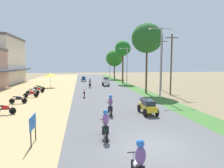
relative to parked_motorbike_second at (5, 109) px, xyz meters
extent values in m
plane|color=#7A6B4C|center=(9.70, -7.91, -0.55)|extent=(180.00, 180.00, 0.00)
cube|color=#565659|center=(9.70, -7.91, -0.51)|extent=(9.00, 140.00, 0.08)
cube|color=#2D3847|center=(-6.07, 16.95, 2.52)|extent=(1.20, 8.18, 0.25)
cube|color=beige|center=(-10.30, 28.61, 4.25)|extent=(6.12, 12.76, 9.60)
cube|color=#2D3847|center=(-6.64, 28.61, 2.52)|extent=(1.20, 12.76, 0.25)
cube|color=#59514C|center=(-10.30, 28.61, 9.30)|extent=(6.32, 12.96, 0.50)
cylinder|color=black|center=(0.59, 0.00, -0.21)|extent=(0.56, 0.06, 0.56)
cube|color=#333338|center=(-0.03, 0.00, -0.03)|extent=(1.12, 0.12, 0.12)
ellipsoid|color=red|center=(0.05, 0.00, 0.11)|extent=(0.64, 0.28, 0.32)
cube|color=black|center=(-0.31, 0.00, 0.23)|extent=(0.44, 0.20, 0.10)
cylinder|color=#A5A8AD|center=(0.53, 0.00, 0.06)|extent=(0.26, 0.05, 0.68)
cylinder|color=black|center=(0.47, 0.00, 0.43)|extent=(0.04, 0.54, 0.04)
cylinder|color=black|center=(0.28, 4.65, -0.21)|extent=(0.56, 0.06, 0.56)
cylinder|color=black|center=(-0.96, 4.65, -0.21)|extent=(0.56, 0.06, 0.56)
cube|color=#333338|center=(-0.34, 4.65, -0.03)|extent=(1.12, 0.12, 0.12)
ellipsoid|color=black|center=(-0.26, 4.65, 0.11)|extent=(0.64, 0.28, 0.32)
cube|color=black|center=(-0.62, 4.65, 0.23)|extent=(0.44, 0.20, 0.10)
cylinder|color=#A5A8AD|center=(0.22, 4.65, 0.06)|extent=(0.26, 0.05, 0.68)
cylinder|color=black|center=(0.16, 4.65, 0.43)|extent=(0.04, 0.54, 0.04)
cylinder|color=black|center=(0.66, 8.47, -0.21)|extent=(0.56, 0.06, 0.56)
cylinder|color=black|center=(-0.58, 8.47, -0.21)|extent=(0.56, 0.06, 0.56)
cube|color=#333338|center=(0.04, 8.47, -0.03)|extent=(1.12, 0.12, 0.12)
ellipsoid|color=red|center=(0.12, 8.47, 0.11)|extent=(0.64, 0.28, 0.32)
cube|color=black|center=(-0.24, 8.47, 0.23)|extent=(0.44, 0.20, 0.10)
cylinder|color=#A5A8AD|center=(0.60, 8.47, 0.06)|extent=(0.26, 0.05, 0.68)
cylinder|color=black|center=(0.54, 8.47, 0.43)|extent=(0.04, 0.54, 0.04)
cylinder|color=black|center=(0.33, 10.95, -0.21)|extent=(0.56, 0.06, 0.56)
cylinder|color=black|center=(-0.91, 10.95, -0.21)|extent=(0.56, 0.06, 0.56)
cube|color=#333338|center=(-0.29, 10.95, -0.03)|extent=(1.12, 0.12, 0.12)
ellipsoid|color=silver|center=(-0.21, 10.95, 0.11)|extent=(0.64, 0.28, 0.32)
cube|color=black|center=(-0.57, 10.95, 0.23)|extent=(0.44, 0.20, 0.10)
cylinder|color=#A5A8AD|center=(0.27, 10.95, 0.06)|extent=(0.26, 0.05, 0.68)
cylinder|color=black|center=(0.21, 10.95, 0.43)|extent=(0.04, 0.54, 0.04)
cylinder|color=black|center=(0.65, 12.66, -0.21)|extent=(0.56, 0.06, 0.56)
cylinder|color=black|center=(-0.59, 12.66, -0.21)|extent=(0.56, 0.06, 0.56)
cube|color=#333338|center=(0.03, 12.66, -0.03)|extent=(1.12, 0.12, 0.12)
ellipsoid|color=red|center=(0.11, 12.66, 0.11)|extent=(0.64, 0.28, 0.32)
cube|color=black|center=(-0.25, 12.66, 0.23)|extent=(0.44, 0.20, 0.10)
cylinder|color=#A5A8AD|center=(0.59, 12.66, 0.06)|extent=(0.26, 0.05, 0.68)
cylinder|color=black|center=(0.53, 12.66, 0.43)|extent=(0.04, 0.54, 0.04)
cylinder|color=black|center=(0.28, 15.26, -0.21)|extent=(0.56, 0.06, 0.56)
cylinder|color=black|center=(-0.96, 15.26, -0.21)|extent=(0.56, 0.06, 0.56)
cube|color=#333338|center=(-0.34, 15.26, -0.03)|extent=(1.12, 0.12, 0.12)
ellipsoid|color=#14722D|center=(-0.26, 15.26, 0.11)|extent=(0.64, 0.28, 0.32)
cube|color=black|center=(-0.62, 15.26, 0.23)|extent=(0.44, 0.20, 0.10)
cylinder|color=#A5A8AD|center=(0.22, 15.26, 0.06)|extent=(0.26, 0.05, 0.68)
cylinder|color=black|center=(0.16, 15.26, 0.43)|extent=(0.04, 0.54, 0.04)
cylinder|color=#262628|center=(3.72, -7.17, -0.09)|extent=(0.06, 0.06, 0.80)
cylinder|color=#262628|center=(3.72, -6.17, -0.09)|extent=(0.06, 0.06, 0.80)
cube|color=#1959B2|center=(3.72, -6.67, 0.66)|extent=(0.04, 1.30, 0.70)
cylinder|color=#99999E|center=(0.89, 19.18, 0.56)|extent=(0.05, 0.05, 2.10)
cone|color=gold|center=(0.89, 19.18, 1.76)|extent=(2.20, 2.20, 0.55)
cylinder|color=#4C351E|center=(15.43, 9.53, 2.82)|extent=(0.26, 0.26, 6.63)
ellipsoid|color=#215722|center=(15.43, 9.53, 7.26)|extent=(4.29, 4.29, 4.09)
cylinder|color=#4C351E|center=(15.34, 24.75, 2.84)|extent=(0.34, 0.34, 6.66)
ellipsoid|color=#1B651F|center=(15.34, 24.75, 7.05)|extent=(3.36, 3.36, 3.21)
cylinder|color=#4C351E|center=(15.69, 37.31, 1.79)|extent=(0.34, 0.34, 4.56)
ellipsoid|color=#24681D|center=(15.69, 37.31, 5.30)|extent=(4.68, 4.68, 4.50)
cylinder|color=gray|center=(15.50, 4.76, 3.69)|extent=(0.16, 0.16, 8.36)
cylinder|color=gray|center=(14.80, 4.76, 7.72)|extent=(1.40, 0.08, 0.08)
ellipsoid|color=silver|center=(14.10, 4.76, 7.65)|extent=(0.36, 0.20, 0.14)
cylinder|color=gray|center=(16.20, 4.76, 7.72)|extent=(1.40, 0.08, 0.08)
ellipsoid|color=silver|center=(16.90, 4.76, 7.65)|extent=(0.36, 0.20, 0.14)
cylinder|color=gray|center=(15.50, 21.53, 3.22)|extent=(0.16, 0.16, 7.42)
cylinder|color=gray|center=(14.80, 21.53, 6.78)|extent=(1.40, 0.08, 0.08)
ellipsoid|color=silver|center=(14.10, 21.53, 6.71)|extent=(0.36, 0.20, 0.14)
cylinder|color=gray|center=(16.20, 21.53, 6.78)|extent=(1.40, 0.08, 0.08)
ellipsoid|color=silver|center=(16.90, 21.53, 6.71)|extent=(0.36, 0.20, 0.14)
cylinder|color=gray|center=(15.50, 44.65, 3.24)|extent=(0.16, 0.16, 7.47)
cylinder|color=gray|center=(14.80, 44.65, 6.83)|extent=(1.40, 0.08, 0.08)
ellipsoid|color=silver|center=(14.10, 44.65, 6.76)|extent=(0.36, 0.20, 0.14)
cylinder|color=gray|center=(16.20, 44.65, 6.83)|extent=(1.40, 0.08, 0.08)
ellipsoid|color=silver|center=(16.90, 44.65, 6.76)|extent=(0.36, 0.20, 0.14)
cylinder|color=brown|center=(18.35, 7.91, 3.56)|extent=(0.20, 0.20, 8.22)
cube|color=#473323|center=(18.35, 7.91, 7.17)|extent=(1.80, 0.10, 0.10)
cylinder|color=brown|center=(18.99, 12.62, 3.59)|extent=(0.20, 0.20, 8.29)
cube|color=#473323|center=(18.99, 12.62, 7.24)|extent=(1.80, 0.10, 0.10)
cube|color=gold|center=(11.63, -1.81, 0.10)|extent=(0.88, 2.25, 0.44)
cube|color=#232B38|center=(11.63, -1.91, 0.52)|extent=(0.81, 1.30, 0.40)
cylinder|color=black|center=(12.13, -2.62, -0.15)|extent=(0.11, 0.64, 0.64)
cylinder|color=black|center=(11.14, -2.62, -0.15)|extent=(0.11, 0.64, 0.64)
cylinder|color=black|center=(12.13, -1.00, -0.15)|extent=(0.11, 0.64, 0.64)
cylinder|color=black|center=(11.14, -1.00, -0.15)|extent=(0.11, 0.64, 0.64)
cube|color=silver|center=(10.95, 19.86, 0.38)|extent=(0.95, 2.40, 0.95)
cube|color=#232B38|center=(10.95, 19.76, 1.03)|extent=(0.87, 2.00, 0.35)
cylinder|color=black|center=(11.48, 19.00, -0.13)|extent=(0.12, 0.68, 0.68)
cylinder|color=black|center=(10.41, 19.00, -0.13)|extent=(0.12, 0.68, 0.68)
cylinder|color=black|center=(11.48, 20.72, -0.13)|extent=(0.12, 0.68, 0.68)
cylinder|color=black|center=(10.41, 20.72, -0.13)|extent=(0.12, 0.68, 0.68)
cube|color=navy|center=(6.94, 30.00, 0.11)|extent=(0.84, 1.95, 0.50)
cube|color=#232B38|center=(6.94, 29.95, 0.56)|extent=(0.77, 1.10, 0.40)
cylinder|color=black|center=(6.47, 30.70, -0.17)|extent=(0.10, 0.60, 0.60)
cylinder|color=black|center=(7.41, 30.70, -0.17)|extent=(0.10, 0.60, 0.60)
cylinder|color=black|center=(6.47, 29.30, -0.17)|extent=(0.10, 0.60, 0.60)
cylinder|color=black|center=(7.41, 29.30, -0.17)|extent=(0.10, 0.60, 0.60)
cylinder|color=black|center=(8.09, -10.28, -0.19)|extent=(0.06, 0.56, 0.56)
ellipsoid|color=silver|center=(8.09, -10.82, 0.13)|extent=(0.28, 0.64, 0.32)
cylinder|color=#A5A8AD|center=(8.09, -10.34, 0.08)|extent=(0.05, 0.26, 0.68)
cylinder|color=black|center=(8.09, -10.40, 0.45)|extent=(0.54, 0.04, 0.04)
ellipsoid|color=#724C8C|center=(8.09, -11.10, 0.65)|extent=(0.36, 0.28, 0.64)
sphere|color=blue|center=(8.09, -11.06, 1.05)|extent=(0.28, 0.28, 0.28)
cylinder|color=black|center=(7.50, -5.90, -0.19)|extent=(0.06, 0.56, 0.56)
cylinder|color=black|center=(7.50, -7.14, -0.19)|extent=(0.06, 0.56, 0.56)
cube|color=#333338|center=(7.50, -6.52, -0.01)|extent=(0.12, 1.12, 0.12)
ellipsoid|color=#14722D|center=(7.50, -6.44, 0.13)|extent=(0.28, 0.64, 0.32)
cube|color=black|center=(7.50, -6.80, 0.25)|extent=(0.20, 0.44, 0.10)
cylinder|color=#A5A8AD|center=(7.50, -5.96, 0.08)|extent=(0.05, 0.26, 0.68)
cylinder|color=black|center=(7.50, -6.02, 0.45)|extent=(0.54, 0.04, 0.04)
ellipsoid|color=#724C8C|center=(7.50, -6.72, 0.65)|extent=(0.36, 0.28, 0.64)
sphere|color=blue|center=(7.50, -6.68, 1.05)|extent=(0.28, 0.28, 0.28)
cylinder|color=#2D2D38|center=(7.36, -6.62, 0.01)|extent=(0.12, 0.12, 0.48)
cylinder|color=#2D2D38|center=(7.64, -6.62, 0.01)|extent=(0.12, 0.12, 0.48)
cylinder|color=black|center=(8.54, -0.92, -0.19)|extent=(0.06, 0.56, 0.56)
cylinder|color=black|center=(8.54, -2.16, -0.19)|extent=(0.06, 0.56, 0.56)
cube|color=#333338|center=(8.54, -1.54, -0.01)|extent=(0.12, 1.12, 0.12)
ellipsoid|color=#1E4CA5|center=(8.54, -1.46, 0.13)|extent=(0.28, 0.64, 0.32)
cube|color=black|center=(8.54, -1.82, 0.25)|extent=(0.20, 0.44, 0.10)
cylinder|color=#A5A8AD|center=(8.54, -0.98, 0.08)|extent=(0.05, 0.26, 0.68)
cylinder|color=black|center=(8.54, -1.04, 0.45)|extent=(0.54, 0.04, 0.04)
ellipsoid|color=#724C8C|center=(8.54, -1.74, 0.65)|extent=(0.36, 0.28, 0.64)
sphere|color=blue|center=(8.54, -1.70, 1.05)|extent=(0.28, 0.28, 0.28)
cylinder|color=#2D2D38|center=(8.40, -1.64, 0.01)|extent=(0.12, 0.12, 0.48)
cylinder|color=#2D2D38|center=(8.68, -1.64, 0.01)|extent=(0.12, 0.12, 0.48)
cylinder|color=black|center=(6.63, 7.86, -0.19)|extent=(0.06, 0.56, 0.56)
cylinder|color=black|center=(6.63, 6.62, -0.19)|extent=(0.06, 0.56, 0.56)
cube|color=#333338|center=(6.63, 7.24, -0.01)|extent=(0.12, 1.12, 0.12)
ellipsoid|color=red|center=(6.63, 7.32, 0.13)|extent=(0.28, 0.64, 0.32)
cube|color=black|center=(6.63, 6.96, 0.25)|extent=(0.20, 0.44, 0.10)
cylinder|color=#A5A8AD|center=(6.63, 7.80, 0.08)|extent=(0.05, 0.26, 0.68)
cylinder|color=black|center=(6.63, 7.74, 0.45)|extent=(0.54, 0.04, 0.04)
cylinder|color=black|center=(7.83, 18.07, -0.19)|extent=(0.06, 0.56, 0.56)
cylinder|color=black|center=(7.83, 16.83, -0.19)|extent=(0.06, 0.56, 0.56)
cube|color=#333338|center=(7.83, 17.45, -0.01)|extent=(0.12, 1.12, 0.12)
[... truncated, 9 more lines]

